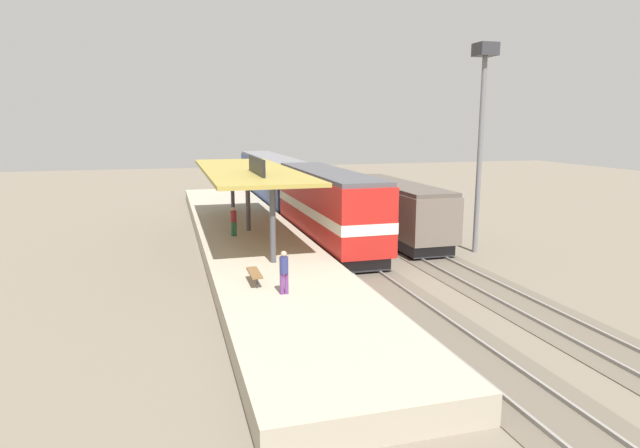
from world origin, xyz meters
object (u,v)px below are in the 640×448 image
(platform_bench, at_px, (254,273))
(person_waiting, at_px, (284,270))
(locomotive, at_px, (328,207))
(person_walking, at_px, (234,220))
(light_mast, at_px, (482,105))
(freight_car, at_px, (394,209))
(passenger_carriage_single, at_px, (272,179))

(platform_bench, distance_m, person_waiting, 1.96)
(locomotive, relative_size, person_waiting, 8.44)
(platform_bench, relative_size, locomotive, 0.12)
(person_walking, bearing_deg, light_mast, -16.79)
(locomotive, bearing_deg, platform_bench, -121.92)
(platform_bench, relative_size, person_waiting, 0.99)
(platform_bench, xyz_separation_m, person_walking, (0.34, 9.78, 0.51))
(locomotive, distance_m, light_mast, 10.58)
(locomotive, relative_size, person_walking, 8.44)
(locomotive, bearing_deg, freight_car, 6.11)
(passenger_carriage_single, height_order, person_waiting, passenger_carriage_single)
(passenger_carriage_single, bearing_deg, light_mast, -70.41)
(light_mast, distance_m, person_waiting, 16.25)
(passenger_carriage_single, xyz_separation_m, person_waiting, (-5.11, -29.31, -0.46))
(platform_bench, bearing_deg, passenger_carriage_single, 77.75)
(locomotive, height_order, person_waiting, locomotive)
(passenger_carriage_single, height_order, light_mast, light_mast)
(locomotive, relative_size, freight_car, 1.20)
(platform_bench, height_order, passenger_carriage_single, passenger_carriage_single)
(freight_car, height_order, person_walking, freight_car)
(freight_car, xyz_separation_m, light_mast, (3.20, -4.41, 6.43))
(passenger_carriage_single, bearing_deg, platform_bench, -102.25)
(person_walking, bearing_deg, locomotive, -1.50)
(freight_car, height_order, light_mast, light_mast)
(freight_car, relative_size, person_walking, 7.02)
(platform_bench, relative_size, light_mast, 0.15)
(person_walking, bearing_deg, freight_car, 1.92)
(passenger_carriage_single, distance_m, light_mast, 24.04)
(person_walking, bearing_deg, person_waiting, -87.24)
(passenger_carriage_single, bearing_deg, person_walking, -107.60)
(light_mast, xyz_separation_m, person_waiting, (-12.91, -7.39, -6.54))
(light_mast, distance_m, person_walking, 15.51)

